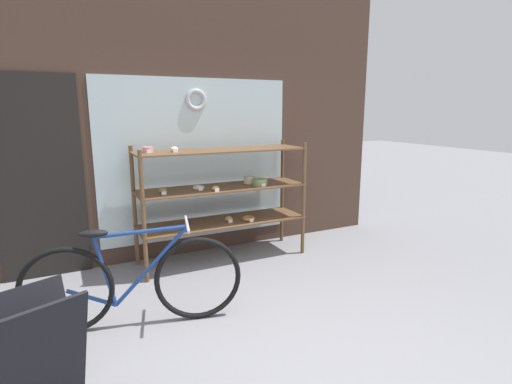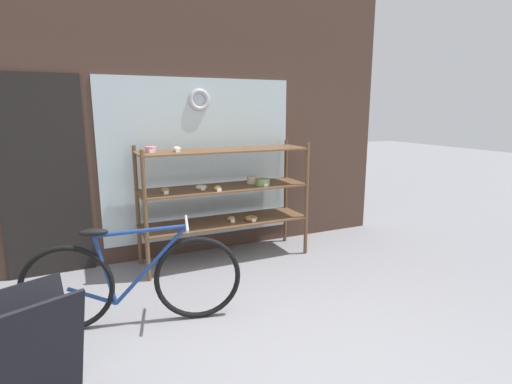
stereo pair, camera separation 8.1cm
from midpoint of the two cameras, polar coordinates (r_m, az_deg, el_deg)
ground_plane at (r=2.94m, az=4.91°, el=-24.76°), size 30.00×30.00×0.00m
storefront_facade at (r=4.78m, az=-12.00°, el=11.13°), size 5.49×0.13×3.52m
display_case at (r=4.60m, az=-5.26°, el=0.44°), size 1.94×0.56×1.36m
bicycle at (r=3.44m, az=-17.74°, el=-12.14°), size 1.70×0.55×0.85m
sandwich_board at (r=2.79m, az=-30.28°, el=-19.60°), size 0.66×0.56×0.72m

